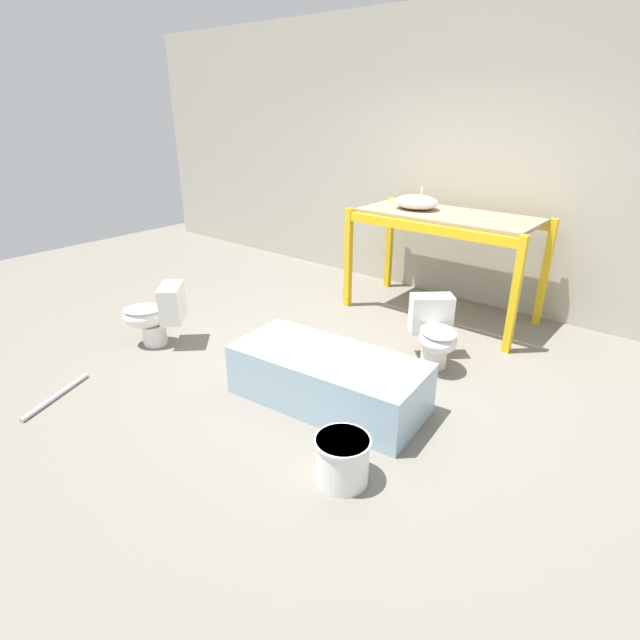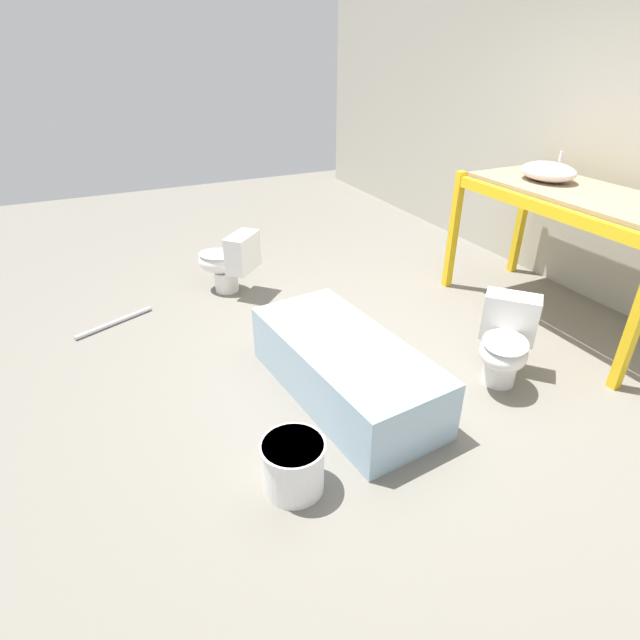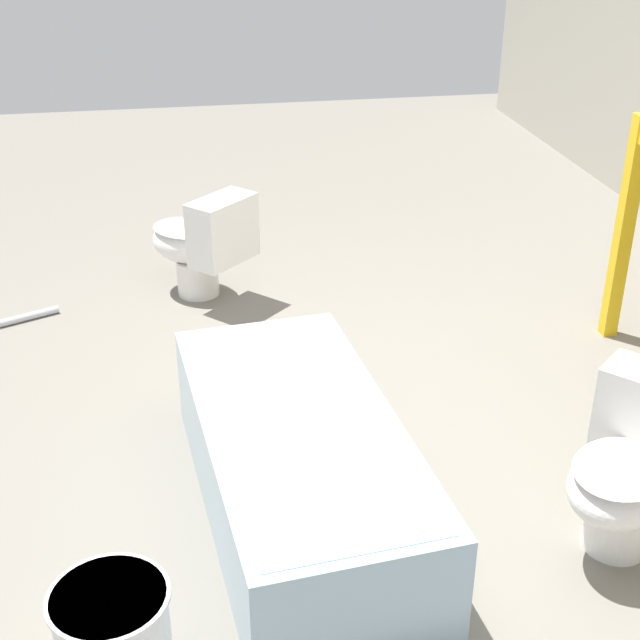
{
  "view_description": "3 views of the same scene",
  "coord_description": "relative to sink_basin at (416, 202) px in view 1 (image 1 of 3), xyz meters",
  "views": [
    {
      "loc": [
        2.36,
        -3.17,
        2.18
      ],
      "look_at": [
        0.07,
        -0.4,
        0.61
      ],
      "focal_mm": 28.0,
      "sensor_mm": 36.0,
      "label": 1
    },
    {
      "loc": [
        2.72,
        -1.89,
        2.15
      ],
      "look_at": [
        -0.03,
        -0.58,
        0.45
      ],
      "focal_mm": 28.0,
      "sensor_mm": 36.0,
      "label": 2
    },
    {
      "loc": [
        2.84,
        -0.91,
        2.16
      ],
      "look_at": [
        -0.08,
        -0.39,
        0.62
      ],
      "focal_mm": 50.0,
      "sensor_mm": 36.0,
      "label": 3
    }
  ],
  "objects": [
    {
      "name": "loose_pipe",
      "position": [
        -1.17,
        -3.54,
        -1.19
      ],
      "size": [
        0.32,
        0.67,
        0.04
      ],
      "color": "#B7B7BC",
      "rests_on": "ground_plane"
    },
    {
      "name": "ground_plane",
      "position": [
        0.29,
        -1.66,
        -1.21
      ],
      "size": [
        12.0,
        12.0,
        0.0
      ],
      "primitive_type": "plane",
      "color": "slate"
    },
    {
      "name": "toilet_far",
      "position": [
        0.88,
        -1.09,
        -0.89
      ],
      "size": [
        0.64,
        0.66,
        0.6
      ],
      "rotation": [
        0.0,
        0.0,
        0.74
      ],
      "color": "white",
      "rests_on": "ground_plane"
    },
    {
      "name": "shelving_rack",
      "position": [
        0.37,
        0.01,
        -0.24
      ],
      "size": [
        1.96,
        0.94,
        1.13
      ],
      "color": "yellow",
      "rests_on": "ground_plane"
    },
    {
      "name": "bathtub_main",
      "position": [
        0.54,
        -2.19,
        -0.97
      ],
      "size": [
        1.57,
        0.82,
        0.42
      ],
      "rotation": [
        0.0,
        0.0,
        0.1
      ],
      "color": "#99B7CC",
      "rests_on": "ground_plane"
    },
    {
      "name": "warehouse_wall_rear",
      "position": [
        0.29,
        0.68,
        0.39
      ],
      "size": [
        10.8,
        0.08,
        3.2
      ],
      "color": "#B2AD9E",
      "rests_on": "ground_plane"
    },
    {
      "name": "toilet_near",
      "position": [
        -1.39,
        -2.43,
        -0.89
      ],
      "size": [
        0.65,
        0.65,
        0.6
      ],
      "rotation": [
        0.0,
        0.0,
        -0.8
      ],
      "color": "white",
      "rests_on": "ground_plane"
    },
    {
      "name": "sink_basin",
      "position": [
        0.0,
        0.0,
        0.0
      ],
      "size": [
        0.48,
        0.4,
        0.23
      ],
      "color": "silver",
      "rests_on": "shelving_rack"
    },
    {
      "name": "bucket_white",
      "position": [
        1.18,
        -2.83,
        -1.04
      ],
      "size": [
        0.35,
        0.35,
        0.31
      ],
      "color": "white",
      "rests_on": "ground_plane"
    }
  ]
}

